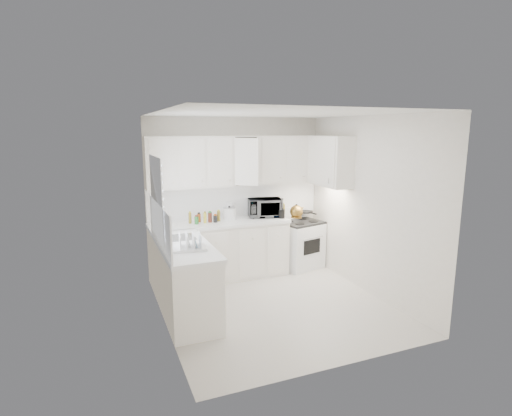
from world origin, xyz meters
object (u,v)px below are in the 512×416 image
microwave (265,206)px  rice_cooker (229,212)px  tea_kettle (296,211)px  stove (301,238)px  utensil_crock (282,208)px  dish_rack (189,240)px

microwave → rice_cooker: bearing=-171.4°
tea_kettle → rice_cooker: bearing=158.8°
stove → microwave: microwave is taller
tea_kettle → utensil_crock: size_ratio=0.78×
stove → tea_kettle: (-0.18, -0.16, 0.54)m
microwave → dish_rack: (-1.61, -1.41, -0.08)m
rice_cooker → utensil_crock: bearing=-24.0°
rice_cooker → dish_rack: size_ratio=0.54×
stove → tea_kettle: tea_kettle is taller
microwave → stove: bearing=4.0°
stove → rice_cooker: (-1.27, 0.13, 0.53)m
utensil_crock → rice_cooker: bearing=162.6°
rice_cooker → utensil_crock: (0.83, -0.26, 0.07)m
tea_kettle → microwave: 0.54m
stove → dish_rack: dish_rack is taller
tea_kettle → rice_cooker: size_ratio=1.24×
stove → utensil_crock: (-0.44, -0.13, 0.60)m
tea_kettle → microwave: bearing=145.5°
tea_kettle → dish_rack: bearing=-156.9°
utensil_crock → dish_rack: (-1.82, -1.20, -0.06)m
microwave → rice_cooker: microwave is taller
tea_kettle → rice_cooker: (-1.09, 0.29, -0.01)m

